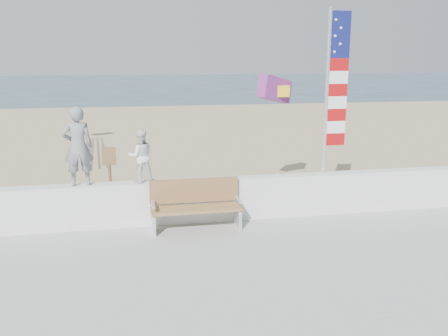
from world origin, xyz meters
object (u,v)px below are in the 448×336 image
(child, at_px, (141,156))
(bench, at_px, (195,204))
(adult, at_px, (78,146))
(flag, at_px, (333,85))

(child, height_order, bench, child)
(child, bearing_deg, bench, 148.46)
(bench, bearing_deg, adult, 168.55)
(adult, relative_size, child, 1.44)
(flag, bearing_deg, adult, 180.00)
(adult, relative_size, bench, 0.87)
(bench, bearing_deg, child, 156.38)
(child, relative_size, bench, 0.60)
(child, bearing_deg, adult, -7.92)
(adult, height_order, child, adult)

